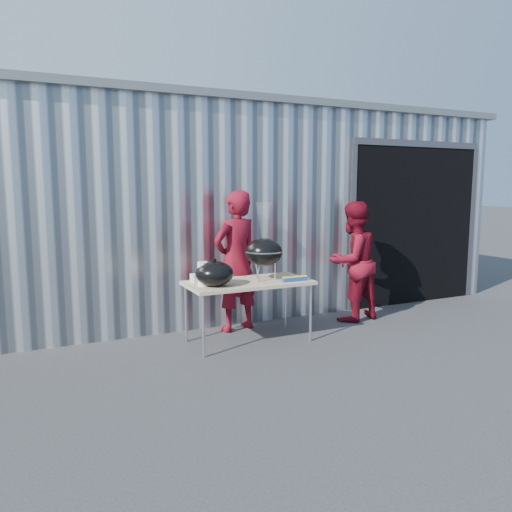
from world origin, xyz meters
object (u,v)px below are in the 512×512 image
person_cook (236,261)px  kettle_grill (264,246)px  folding_table (248,284)px  person_bystander (353,261)px

person_cook → kettle_grill: bearing=88.6°
folding_table → person_cook: 0.57m
person_bystander → person_cook: bearing=-18.3°
folding_table → person_cook: size_ratio=0.82×
person_cook → person_bystander: (1.67, -0.25, -0.08)m
folding_table → person_bystander: size_ratio=0.89×
folding_table → person_bystander: bearing=9.3°
person_cook → person_bystander: person_cook is taller
person_cook → person_bystander: bearing=156.8°
kettle_grill → person_bystander: 1.60m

